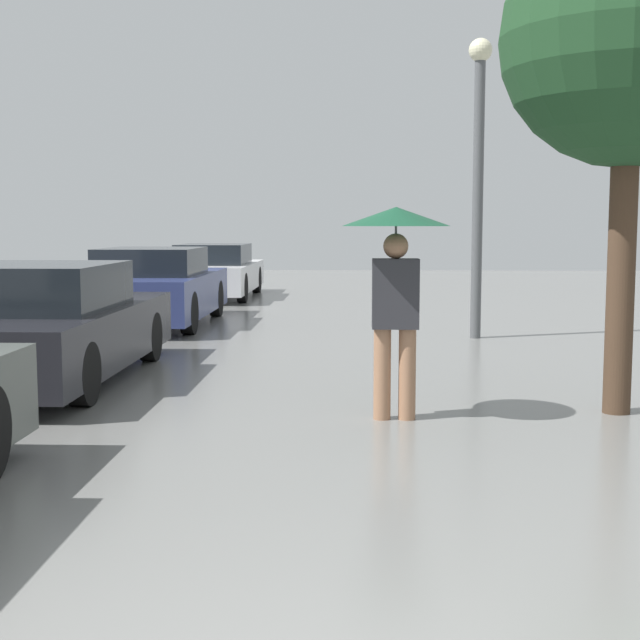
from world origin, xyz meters
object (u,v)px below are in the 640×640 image
object	(u,v)px
street_lamp	(478,158)
parked_car_third	(155,288)
tree	(630,40)
parked_car_farthest	(215,272)
parked_car_second	(44,326)
pedestrian	(396,259)

from	to	relation	value
street_lamp	parked_car_third	bearing A→B (deg)	162.89
tree	parked_car_farthest	bearing A→B (deg)	113.93
tree	parked_car_second	bearing A→B (deg)	165.67
pedestrian	parked_car_third	bearing A→B (deg)	117.18
parked_car_farthest	street_lamp	xyz separation A→B (m)	(4.86, -7.01, 2.00)
tree	street_lamp	bearing A→B (deg)	95.89
pedestrian	parked_car_second	distance (m)	4.06
tree	street_lamp	size ratio (longest dim) A/B	1.01
parked_car_farthest	tree	world-z (taller)	tree
parked_car_farthest	pedestrian	bearing A→B (deg)	-74.58
parked_car_second	parked_car_third	distance (m)	5.25
street_lamp	pedestrian	bearing A→B (deg)	-104.62
parked_car_third	street_lamp	bearing A→B (deg)	-17.11
parked_car_farthest	parked_car_third	bearing A→B (deg)	-91.59
pedestrian	parked_car_second	xyz separation A→B (m)	(-3.58, 1.74, -0.78)
parked_car_farthest	tree	xyz separation A→B (m)	(5.39, -12.13, 2.60)
pedestrian	parked_car_third	distance (m)	7.89
parked_car_third	tree	xyz separation A→B (m)	(5.54, -6.66, 2.57)
parked_car_farthest	street_lamp	bearing A→B (deg)	-55.29
pedestrian	tree	world-z (taller)	tree
parked_car_second	street_lamp	xyz separation A→B (m)	(5.00, 3.71, 1.99)
street_lamp	parked_car_second	bearing A→B (deg)	-143.45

